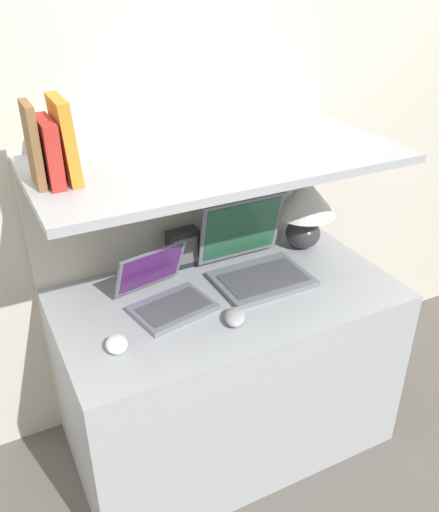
{
  "coord_description": "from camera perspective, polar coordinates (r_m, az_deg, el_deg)",
  "views": [
    {
      "loc": [
        -0.76,
        -1.1,
        1.78
      ],
      "look_at": [
        -0.03,
        0.33,
        0.88
      ],
      "focal_mm": 38.0,
      "sensor_mm": 36.0,
      "label": 1
    }
  ],
  "objects": [
    {
      "name": "laptop_large",
      "position": [
        2.03,
        3.74,
        -0.57
      ],
      "size": [
        0.34,
        0.32,
        0.28
      ],
      "color": "slate",
      "rests_on": "desk"
    },
    {
      "name": "ground_plane",
      "position": [
        2.23,
        5.06,
        -23.83
      ],
      "size": [
        12.0,
        12.0,
        0.0
      ],
      "primitive_type": "plane",
      "color": "#56514C"
    },
    {
      "name": "book_orange",
      "position": [
        1.6,
        -16.02,
        11.66
      ],
      "size": [
        0.05,
        0.17,
        0.24
      ],
      "color": "orange",
      "rests_on": "shelf"
    },
    {
      "name": "book_red",
      "position": [
        1.6,
        -17.51,
        10.43
      ],
      "size": [
        0.04,
        0.17,
        0.18
      ],
      "color": "#A82823",
      "rests_on": "shelf"
    },
    {
      "name": "laptop_small",
      "position": [
        1.87,
        -5.72,
        -4.1
      ],
      "size": [
        0.31,
        0.31,
        0.19
      ],
      "color": "slate",
      "rests_on": "desk"
    },
    {
      "name": "desk",
      "position": [
        2.16,
        0.81,
        -11.88
      ],
      "size": [
        1.22,
        0.66,
        0.71
      ],
      "color": "#999EA3",
      "rests_on": "ground_plane"
    },
    {
      "name": "back_riser",
      "position": [
        2.28,
        -3.24,
        -2.22
      ],
      "size": [
        1.22,
        0.04,
        1.18
      ],
      "color": "beige",
      "rests_on": "ground_plane"
    },
    {
      "name": "shelf",
      "position": [
        1.79,
        -0.1,
        10.15
      ],
      "size": [
        1.22,
        0.6,
        0.03
      ],
      "color": "#999EA3",
      "rests_on": "back_riser"
    },
    {
      "name": "second_mouse",
      "position": [
        1.71,
        -10.77,
        -9.08
      ],
      "size": [
        0.09,
        0.1,
        0.04
      ],
      "color": "white",
      "rests_on": "desk"
    },
    {
      "name": "wall_back",
      "position": [
        2.07,
        -4.25,
        12.98
      ],
      "size": [
        6.0,
        0.05,
        2.4
      ],
      "color": "beige",
      "rests_on": "ground_plane"
    },
    {
      "name": "book_brown",
      "position": [
        1.59,
        -19.06,
        10.96
      ],
      "size": [
        0.02,
        0.13,
        0.23
      ],
      "color": "brown",
      "rests_on": "shelf"
    },
    {
      "name": "table_lamp",
      "position": [
        2.19,
        9.02,
        5.37
      ],
      "size": [
        0.25,
        0.25,
        0.3
      ],
      "color": "#2D2D33",
      "rests_on": "desk"
    },
    {
      "name": "computer_mouse",
      "position": [
        1.79,
        1.64,
        -6.41
      ],
      "size": [
        0.11,
        0.12,
        0.04
      ],
      "color": "#99999E",
      "rests_on": "desk"
    },
    {
      "name": "router_box",
      "position": [
        2.08,
        -3.87,
        0.83
      ],
      "size": [
        0.12,
        0.06,
        0.15
      ],
      "color": "black",
      "rests_on": "desk"
    }
  ]
}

